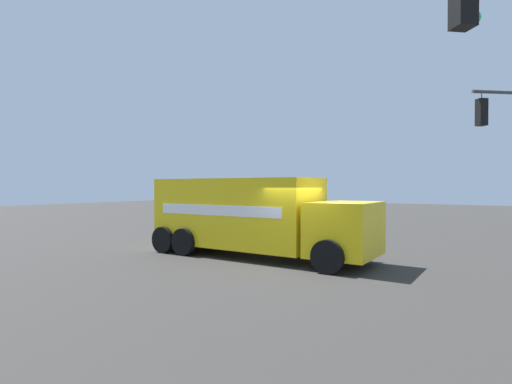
% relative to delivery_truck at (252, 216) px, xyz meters
% --- Properties ---
extents(ground_plane, '(100.00, 100.00, 0.00)m').
position_rel_delivery_truck_xyz_m(ground_plane, '(-2.47, 0.55, -1.48)').
color(ground_plane, '#33302D').
extents(delivery_truck, '(8.27, 2.82, 2.83)m').
position_rel_delivery_truck_xyz_m(delivery_truck, '(0.00, 0.00, 0.00)').
color(delivery_truck, yellow).
rests_on(delivery_truck, ground).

